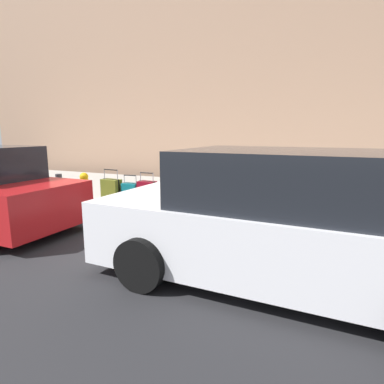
# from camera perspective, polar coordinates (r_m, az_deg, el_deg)

# --- Properties ---
(ground_plane) EXTENTS (40.00, 40.00, 0.00)m
(ground_plane) POSITION_cam_1_polar(r_m,az_deg,el_deg) (6.96, -8.54, -4.77)
(ground_plane) COLOR black
(sidewalk_curb) EXTENTS (18.00, 5.00, 0.14)m
(sidewalk_curb) POSITION_cam_1_polar(r_m,az_deg,el_deg) (9.10, -0.20, -0.55)
(sidewalk_curb) COLOR #9E9B93
(sidewalk_curb) RESTS_ON ground_plane
(building_facade_sidewalk_side) EXTENTS (24.00, 3.00, 10.17)m
(building_facade_sidewalk_side) POSITION_cam_1_polar(r_m,az_deg,el_deg) (13.67, 8.35, 24.30)
(building_facade_sidewalk_side) COLOR #9E7A60
(building_facade_sidewalk_side) RESTS_ON ground_plane
(suitcase_maroon_0) EXTENTS (0.36, 0.27, 0.95)m
(suitcase_maroon_0) POSITION_cam_1_polar(r_m,az_deg,el_deg) (6.33, 20.01, -2.63)
(suitcase_maroon_0) COLOR maroon
(suitcase_maroon_0) RESTS_ON sidewalk_curb
(suitcase_teal_1) EXTENTS (0.42, 0.20, 0.92)m
(suitcase_teal_1) POSITION_cam_1_polar(r_m,az_deg,el_deg) (6.32, 15.94, -2.06)
(suitcase_teal_1) COLOR #0F606B
(suitcase_teal_1) RESTS_ON sidewalk_curb
(suitcase_olive_2) EXTENTS (0.48, 0.27, 0.60)m
(suitcase_olive_2) POSITION_cam_1_polar(r_m,az_deg,el_deg) (6.47, 11.53, -2.27)
(suitcase_olive_2) COLOR #59601E
(suitcase_olive_2) RESTS_ON sidewalk_curb
(suitcase_navy_3) EXTENTS (0.48, 0.25, 0.90)m
(suitcase_navy_3) POSITION_cam_1_polar(r_m,az_deg,el_deg) (6.59, 6.99, -1.71)
(suitcase_navy_3) COLOR navy
(suitcase_navy_3) RESTS_ON sidewalk_curb
(suitcase_silver_4) EXTENTS (0.52, 0.28, 0.91)m
(suitcase_silver_4) POSITION_cam_1_polar(r_m,az_deg,el_deg) (6.67, 2.25, -1.42)
(suitcase_silver_4) COLOR #9EA0A8
(suitcase_silver_4) RESTS_ON sidewalk_curb
(suitcase_black_5) EXTENTS (0.44, 0.23, 0.95)m
(suitcase_black_5) POSITION_cam_1_polar(r_m,az_deg,el_deg) (6.90, -1.74, -0.85)
(suitcase_black_5) COLOR black
(suitcase_black_5) RESTS_ON sidewalk_curb
(suitcase_red_6) EXTENTS (0.42, 0.27, 0.58)m
(suitcase_red_6) POSITION_cam_1_polar(r_m,az_deg,el_deg) (7.16, -5.03, -0.95)
(suitcase_red_6) COLOR red
(suitcase_red_6) RESTS_ON sidewalk_curb
(suitcase_maroon_7) EXTENTS (0.41, 0.26, 0.80)m
(suitcase_maroon_7) POSITION_cam_1_polar(r_m,az_deg,el_deg) (7.42, -8.03, -0.33)
(suitcase_maroon_7) COLOR maroon
(suitcase_maroon_7) RESTS_ON sidewalk_curb
(suitcase_teal_8) EXTENTS (0.39, 0.27, 0.72)m
(suitcase_teal_8) POSITION_cam_1_polar(r_m,az_deg,el_deg) (7.67, -10.92, -0.35)
(suitcase_teal_8) COLOR #0F606B
(suitcase_teal_8) RESTS_ON sidewalk_curb
(suitcase_olive_9) EXTENTS (0.49, 0.29, 0.84)m
(suitcase_olive_9) POSITION_cam_1_polar(r_m,az_deg,el_deg) (7.88, -14.19, 0.09)
(suitcase_olive_9) COLOR #59601E
(suitcase_olive_9) RESTS_ON sidewalk_curb
(fire_hydrant) EXTENTS (0.39, 0.21, 0.71)m
(fire_hydrant) POSITION_cam_1_polar(r_m,az_deg,el_deg) (8.44, -18.66, 1.03)
(fire_hydrant) COLOR #D89E0C
(fire_hydrant) RESTS_ON sidewalk_curb
(bollard_post) EXTENTS (0.16, 0.16, 0.65)m
(bollard_post) POSITION_cam_1_polar(r_m,az_deg,el_deg) (8.82, -22.62, 0.88)
(bollard_post) COLOR #333338
(bollard_post) RESTS_ON sidewalk_curb
(parked_car_white_0) EXTENTS (4.66, 2.24, 1.63)m
(parked_car_white_0) POSITION_cam_1_polar(r_m,az_deg,el_deg) (4.05, 15.79, -5.12)
(parked_car_white_0) COLOR silver
(parked_car_white_0) RESTS_ON ground_plane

